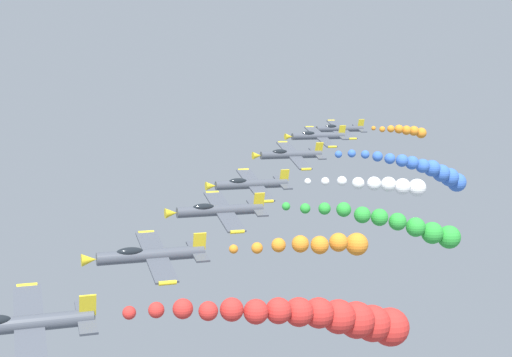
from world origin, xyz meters
TOP-DOWN VIEW (x-y plane):
  - airplane_lead at (-32.73, 27.75)m, footprint 9.17×10.35m
  - smoke_trail_lead at (-30.12, 3.55)m, footprint 6.06×24.69m
  - airplane_left_inner at (-22.30, 17.34)m, footprint 9.33×10.35m
  - smoke_trail_left_inner at (-20.74, 0.11)m, footprint 3.85×14.74m
  - airplane_right_inner at (-11.79, 8.20)m, footprint 9.24×10.35m
  - smoke_trail_right_inner at (-12.03, -13.99)m, footprint 2.68×21.88m
  - airplane_left_outer at (-0.78, 0.99)m, footprint 9.22×10.35m
  - smoke_trail_left_outer at (0.27, -18.97)m, footprint 3.23×18.24m
  - airplane_right_outer at (10.62, -8.81)m, footprint 9.11×10.35m
  - smoke_trail_right_outer at (15.16, -35.48)m, footprint 9.04×27.33m
  - airplane_trailing at (22.70, -18.44)m, footprint 9.23×10.35m
  - airplane_high_slot at (33.03, -27.34)m, footprint 9.19×10.35m
  - smoke_trail_high_slot at (33.80, -42.13)m, footprint 2.91×12.35m

SIDE VIEW (x-z plane):
  - smoke_trail_lead at x=-30.12m, z-range 105.04..111.97m
  - airplane_lead at x=-32.73m, z-range 109.83..113.32m
  - smoke_trail_right_inner at x=-12.03m, z-range 108.71..115.04m
  - smoke_trail_left_inner at x=-20.74m, z-range 111.18..113.89m
  - airplane_left_inner at x=-22.30m, z-range 111.50..114.73m
  - smoke_trail_right_outer at x=15.16m, z-range 110.66..118.65m
  - airplane_right_inner at x=-11.79m, z-range 113.16..116.54m
  - smoke_trail_left_outer at x=0.27m, z-range 113.22..116.56m
  - airplane_left_outer at x=-0.78m, z-range 114.29..117.71m
  - airplane_right_outer at x=10.62m, z-range 116.69..120.28m
  - airplane_trailing at x=22.70m, z-range 118.65..122.05m
  - smoke_trail_high_slot at x=33.80m, z-range 119.05..121.73m
  - airplane_high_slot at x=33.03m, z-range 119.27..122.73m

